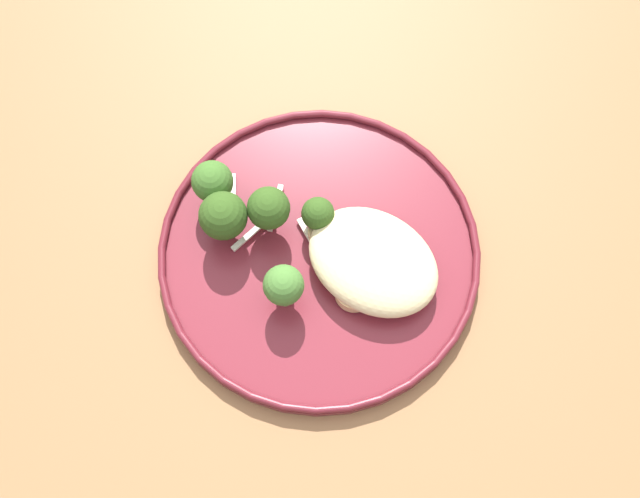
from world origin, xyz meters
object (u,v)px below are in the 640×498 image
seared_scallop_tilted_round (345,264)px  broccoli_floret_small_sprig (280,284)px  seared_scallop_rear_pale (374,265)px  broccoli_floret_right_tilted (269,209)px  broccoli_floret_beside_noodles (223,216)px  dinner_plate (320,254)px  seared_scallop_tiny_bay (324,232)px  broccoli_floret_front_edge (318,214)px  seared_scallop_large_seared (357,227)px  broccoli_floret_split_head (213,182)px  seared_scallop_front_small (354,292)px

seared_scallop_tilted_round → broccoli_floret_small_sprig: bearing=59.8°
seared_scallop_tilted_round → seared_scallop_rear_pale: bearing=-147.8°
broccoli_floret_right_tilted → broccoli_floret_beside_noodles: broccoli_floret_beside_noodles is taller
seared_scallop_rear_pale → broccoli_floret_small_sprig: 0.09m
broccoli_floret_right_tilted → seared_scallop_tilted_round: bearing=-177.2°
dinner_plate → broccoli_floret_small_sprig: broccoli_floret_small_sprig is taller
dinner_plate → seared_scallop_rear_pale: 0.05m
dinner_plate → seared_scallop_rear_pale: (-0.05, -0.01, 0.01)m
seared_scallop_rear_pale → seared_scallop_tilted_round: size_ratio=0.79×
seared_scallop_tilted_round → seared_scallop_tiny_bay: same height
broccoli_floret_right_tilted → broccoli_floret_front_edge: bearing=-144.8°
seared_scallop_rear_pale → seared_scallop_large_seared: seared_scallop_large_seared is taller
seared_scallop_tiny_bay → broccoli_floret_split_head: 0.11m
seared_scallop_front_small → broccoli_floret_beside_noodles: bearing=6.9°
seared_scallop_large_seared → broccoli_floret_beside_noodles: broccoli_floret_beside_noodles is taller
seared_scallop_rear_pale → broccoli_floret_split_head: 0.16m
seared_scallop_front_small → broccoli_floret_beside_noodles: 0.13m
seared_scallop_tiny_bay → broccoli_floret_small_sprig: bearing=91.6°
seared_scallop_tilted_round → seared_scallop_large_seared: bearing=-73.2°
seared_scallop_front_small → broccoli_floret_right_tilted: 0.10m
dinner_plate → seared_scallop_large_seared: size_ratio=11.81×
seared_scallop_tiny_bay → broccoli_floret_beside_noodles: size_ratio=0.48×
seared_scallop_rear_pale → broccoli_floret_split_head: size_ratio=0.51×
seared_scallop_rear_pale → seared_scallop_tiny_bay: seared_scallop_rear_pale is taller
seared_scallop_large_seared → broccoli_floret_split_head: size_ratio=0.45×
seared_scallop_large_seared → broccoli_floret_beside_noodles: bearing=34.7°
broccoli_floret_small_sprig → broccoli_floret_front_edge: (0.01, -0.07, -0.01)m
broccoli_floret_right_tilted → broccoli_floret_split_head: size_ratio=1.04×
broccoli_floret_front_edge → dinner_plate: bearing=127.9°
broccoli_floret_right_tilted → broccoli_floret_split_head: broccoli_floret_right_tilted is taller
seared_scallop_tilted_round → broccoli_floret_split_head: (0.13, 0.01, 0.02)m
dinner_plate → seared_scallop_front_small: seared_scallop_front_small is taller
broccoli_floret_small_sprig → seared_scallop_large_seared: bearing=-103.2°
seared_scallop_tilted_round → seared_scallop_front_small: size_ratio=1.03×
seared_scallop_tilted_round → broccoli_floret_front_edge: broccoli_floret_front_edge is taller
seared_scallop_tiny_bay → seared_scallop_tilted_round: bearing=156.3°
seared_scallop_front_small → broccoli_floret_right_tilted: bearing=-7.2°
seared_scallop_large_seared → broccoli_floret_front_edge: (0.03, 0.01, 0.01)m
seared_scallop_tilted_round → broccoli_floret_beside_noodles: 0.11m
seared_scallop_tiny_bay → broccoli_floret_front_edge: 0.02m
broccoli_floret_beside_noodles → dinner_plate: bearing=-158.7°
broccoli_floret_split_head → broccoli_floret_front_edge: broccoli_floret_split_head is taller
seared_scallop_rear_pale → seared_scallop_tiny_bay: 0.05m
dinner_plate → broccoli_floret_beside_noodles: size_ratio=4.89×
seared_scallop_front_small → broccoli_floret_front_edge: size_ratio=0.82×
broccoli_floret_right_tilted → seared_scallop_tiny_bay: bearing=-158.3°
broccoli_floret_front_edge → seared_scallop_tilted_round: bearing=153.9°
seared_scallop_large_seared → broccoli_floret_right_tilted: 0.08m
dinner_plate → broccoli_floret_split_head: size_ratio=5.29×
dinner_plate → broccoli_floret_small_sprig: 0.06m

